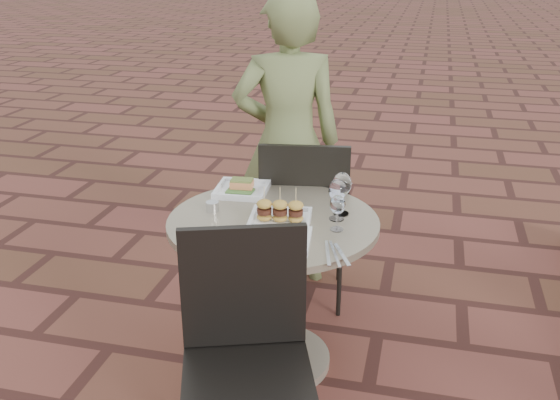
% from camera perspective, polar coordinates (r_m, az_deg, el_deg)
% --- Properties ---
extents(ground, '(60.00, 60.00, 0.00)m').
position_cam_1_polar(ground, '(2.94, -0.33, -15.60)').
color(ground, '#5A2A23').
rests_on(ground, ground).
extents(cafe_table, '(0.90, 0.90, 0.73)m').
position_cam_1_polar(cafe_table, '(2.75, -0.61, -6.44)').
color(cafe_table, gray).
rests_on(cafe_table, ground).
extents(chair_far, '(0.50, 0.50, 0.93)m').
position_cam_1_polar(chair_far, '(3.19, 2.26, -0.98)').
color(chair_far, black).
rests_on(chair_far, ground).
extents(chair_near, '(0.56, 0.56, 0.93)m').
position_cam_1_polar(chair_near, '(2.19, -3.14, -12.69)').
color(chair_near, black).
rests_on(chair_near, ground).
extents(diner, '(0.68, 0.55, 1.62)m').
position_cam_1_polar(diner, '(3.40, 0.69, 5.23)').
color(diner, '#5F693A').
rests_on(diner, ground).
extents(plate_salmon, '(0.26, 0.26, 0.07)m').
position_cam_1_polar(plate_salmon, '(2.93, -3.51, 1.06)').
color(plate_salmon, white).
rests_on(plate_salmon, cafe_table).
extents(plate_sliders, '(0.28, 0.28, 0.16)m').
position_cam_1_polar(plate_sliders, '(2.58, -0.00, -1.46)').
color(plate_sliders, white).
rests_on(plate_sliders, cafe_table).
extents(plate_tuna, '(0.25, 0.25, 0.03)m').
position_cam_1_polar(plate_tuna, '(2.43, 0.09, -3.67)').
color(plate_tuna, white).
rests_on(plate_tuna, cafe_table).
extents(wine_glass_right, '(0.06, 0.06, 0.15)m').
position_cam_1_polar(wine_glass_right, '(2.51, 5.29, -0.51)').
color(wine_glass_right, white).
rests_on(wine_glass_right, cafe_table).
extents(wine_glass_mid, '(0.08, 0.08, 0.19)m').
position_cam_1_polar(wine_glass_mid, '(2.66, 5.71, 1.38)').
color(wine_glass_mid, white).
rests_on(wine_glass_mid, cafe_table).
extents(wine_glass_far, '(0.08, 0.08, 0.18)m').
position_cam_1_polar(wine_glass_far, '(2.61, 5.28, 0.80)').
color(wine_glass_far, white).
rests_on(wine_glass_far, cafe_table).
extents(steel_ramekin, '(0.06, 0.06, 0.04)m').
position_cam_1_polar(steel_ramekin, '(2.73, -6.20, -0.59)').
color(steel_ramekin, silver).
rests_on(steel_ramekin, cafe_table).
extents(cutlery_set, '(0.17, 0.24, 0.00)m').
position_cam_1_polar(cutlery_set, '(2.36, 5.03, -4.92)').
color(cutlery_set, silver).
rests_on(cutlery_set, cafe_table).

